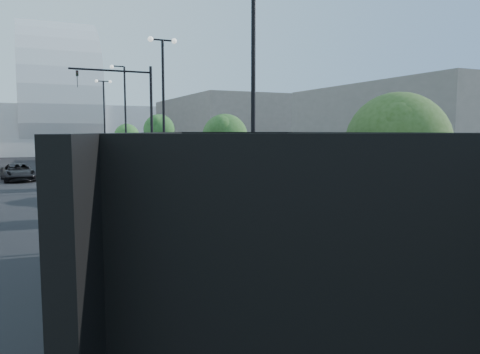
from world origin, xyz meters
name	(u,v)px	position (x,y,z in m)	size (l,w,h in m)	color
sidewalk	(145,170)	(3.50, 40.00, 0.06)	(7.00, 140.00, 0.12)	#4C2D23
concrete_strip	(172,169)	(6.20, 40.00, 0.07)	(2.40, 140.00, 0.13)	slate
curb	(109,171)	(0.00, 40.00, 0.07)	(0.30, 140.00, 0.14)	gray
dump_truck	(238,226)	(-2.25, 5.02, 1.61)	(7.29, 13.98, 3.81)	black
white_sedan	(102,185)	(-3.10, 21.58, 0.84)	(1.78, 5.11, 1.69)	white
dark_car_mid	(18,172)	(-7.64, 34.75, 0.67)	(2.23, 4.83, 1.34)	black
dark_car_far	(84,167)	(-2.51, 37.13, 0.75)	(2.10, 5.17, 1.50)	black
pedestrian	(429,212)	(6.41, 7.39, 0.92)	(0.67, 0.44, 1.84)	black
streetlight_1	(250,117)	(0.49, 10.00, 4.34)	(1.44, 0.56, 9.21)	black
streetlight_2	(164,115)	(0.60, 22.00, 4.82)	(1.72, 0.56, 9.28)	black
streetlight_3	(124,125)	(0.49, 34.00, 4.34)	(1.44, 0.56, 9.21)	black
streetlight_4	(105,122)	(0.60, 46.00, 4.82)	(1.72, 0.56, 9.28)	black
traffic_mast	(138,113)	(-0.30, 25.00, 4.98)	(5.09, 0.20, 8.00)	black
tree_0	(398,145)	(1.65, 4.02, 3.48)	(2.59, 2.58, 4.78)	#382619
tree_1	(226,137)	(1.65, 15.02, 3.56)	(2.21, 2.13, 4.64)	#382619
tree_2	(160,130)	(1.65, 27.02, 3.93)	(2.24, 2.16, 5.03)	#382619
tree_3	(127,136)	(1.65, 39.02, 3.38)	(2.38, 2.33, 4.56)	#382619
convention_center	(58,119)	(-2.00, 85.00, 6.00)	(50.00, 30.00, 50.00)	#B1B6BC
commercial_block_ne	(223,130)	(16.00, 50.00, 4.00)	(12.00, 22.00, 8.00)	#615C57
commercial_block_e	(410,136)	(18.00, 20.00, 3.50)	(10.00, 16.00, 7.00)	#67625D
utility_cover_1	(326,241)	(2.40, 8.00, 0.13)	(0.50, 0.50, 0.02)	black
utility_cover_2	(211,198)	(2.40, 19.00, 0.13)	(0.50, 0.50, 0.02)	black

